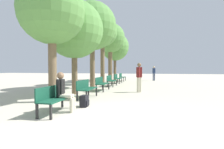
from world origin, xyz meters
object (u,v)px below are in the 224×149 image
(tree_row_1, at_px, (74,30))
(tree_row_4, at_px, (110,39))
(bench_row_0, at_px, (55,97))
(pedestrian_mid, at_px, (154,72))
(bench_row_4, at_px, (117,78))
(bench_row_5, at_px, (122,76))
(tree_row_2, at_px, (92,26))
(pedestrian_near, at_px, (139,75))
(tree_row_5, at_px, (115,47))
(bench_row_3, at_px, (111,80))
(bench_row_1, at_px, (86,87))
(bench_row_2, at_px, (101,83))
(tree_row_0, at_px, (52,12))
(tree_row_3, at_px, (102,32))
(person_seated, at_px, (64,91))
(backpack, at_px, (84,101))

(tree_row_1, distance_m, tree_row_4, 8.98)
(bench_row_0, bearing_deg, pedestrian_mid, 77.35)
(bench_row_4, relative_size, bench_row_5, 1.00)
(tree_row_2, distance_m, pedestrian_near, 5.07)
(bench_row_0, bearing_deg, tree_row_1, 105.12)
(bench_row_4, bearing_deg, tree_row_5, 104.26)
(tree_row_2, xyz_separation_m, pedestrian_near, (3.42, -1.54, -3.41))
(bench_row_3, bearing_deg, pedestrian_mid, 63.94)
(bench_row_0, height_order, tree_row_5, tree_row_5)
(tree_row_1, bearing_deg, bench_row_0, -74.88)
(bench_row_1, height_order, bench_row_4, same)
(bench_row_2, relative_size, tree_row_5, 0.28)
(bench_row_1, xyz_separation_m, bench_row_5, (0.00, 11.19, 0.00))
(bench_row_4, relative_size, tree_row_0, 0.30)
(bench_row_0, distance_m, bench_row_2, 5.60)
(bench_row_5, height_order, tree_row_3, tree_row_3)
(tree_row_1, bearing_deg, bench_row_1, -45.60)
(bench_row_1, relative_size, bench_row_3, 1.00)
(bench_row_0, xyz_separation_m, bench_row_3, (0.00, 8.39, 0.00))
(bench_row_2, distance_m, pedestrian_mid, 10.52)
(tree_row_2, distance_m, person_seated, 7.82)
(pedestrian_mid, bearing_deg, tree_row_5, -177.38)
(bench_row_0, relative_size, tree_row_4, 0.25)
(tree_row_1, height_order, tree_row_2, tree_row_2)
(bench_row_2, height_order, tree_row_1, tree_row_1)
(bench_row_4, height_order, bench_row_5, same)
(tree_row_1, xyz_separation_m, backpack, (1.67, -2.87, -3.31))
(tree_row_2, relative_size, pedestrian_mid, 3.71)
(bench_row_4, height_order, pedestrian_near, pedestrian_near)
(pedestrian_mid, bearing_deg, person_seated, -101.94)
(tree_row_5, bearing_deg, tree_row_2, -90.00)
(tree_row_1, distance_m, pedestrian_near, 4.52)
(bench_row_5, height_order, pedestrian_mid, pedestrian_mid)
(bench_row_1, xyz_separation_m, pedestrian_near, (2.38, 2.60, 0.49))
(bench_row_5, bearing_deg, backpack, -87.24)
(bench_row_0, xyz_separation_m, pedestrian_mid, (3.48, 15.51, 0.44))
(person_seated, bearing_deg, bench_row_2, 92.50)
(backpack, bearing_deg, pedestrian_mid, 78.88)
(tree_row_5, xyz_separation_m, pedestrian_near, (3.42, -9.91, -2.94))
(tree_row_3, bearing_deg, bench_row_5, 76.30)
(tree_row_3, bearing_deg, tree_row_0, -90.00)
(bench_row_4, xyz_separation_m, person_seated, (0.24, -11.02, 0.19))
(tree_row_1, distance_m, tree_row_3, 5.93)
(tree_row_1, bearing_deg, bench_row_3, 77.01)
(tree_row_4, xyz_separation_m, pedestrian_near, (3.42, -7.40, -3.52))
(tree_row_0, xyz_separation_m, person_seated, (1.28, -1.47, -3.08))
(pedestrian_near, bearing_deg, tree_row_3, 128.44)
(pedestrian_mid, bearing_deg, bench_row_0, -102.65)
(tree_row_1, distance_m, pedestrian_mid, 12.75)
(bench_row_4, bearing_deg, bench_row_3, -90.00)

